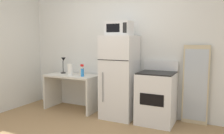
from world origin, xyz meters
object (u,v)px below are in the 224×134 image
object	(u,v)px
spray_bottle	(82,72)
refrigerator	(120,77)
paper_towel_roll	(70,70)
leaning_mirror	(195,85)
coffee_mug	(81,72)
desk_lamp	(63,63)
microwave	(119,28)
oven_range	(156,97)
desk	(72,85)

from	to	relation	value
spray_bottle	refrigerator	world-z (taller)	refrigerator
spray_bottle	refrigerator	size ratio (longest dim) A/B	0.16
paper_towel_roll	leaning_mirror	xyz separation A→B (m)	(2.42, 0.36, -0.17)
coffee_mug	desk_lamp	bearing A→B (deg)	-173.67
paper_towel_roll	spray_bottle	size ratio (longest dim) A/B	0.96
microwave	paper_towel_roll	bearing A→B (deg)	-176.03
desk_lamp	coffee_mug	xyz separation A→B (m)	(0.44, 0.05, -0.19)
oven_range	leaning_mirror	size ratio (longest dim) A/B	0.79
paper_towel_roll	oven_range	xyz separation A→B (m)	(1.80, 0.10, -0.40)
desk_lamp	paper_towel_roll	distance (m)	0.39
microwave	spray_bottle	bearing A→B (deg)	-175.67
coffee_mug	spray_bottle	size ratio (longest dim) A/B	0.38
desk	refrigerator	size ratio (longest dim) A/B	0.71
desk	microwave	xyz separation A→B (m)	(1.12, -0.04, 1.18)
desk	leaning_mirror	distance (m)	2.48
leaning_mirror	desk	bearing A→B (deg)	-174.31
spray_bottle	microwave	size ratio (longest dim) A/B	0.54
desk	spray_bottle	distance (m)	0.47
paper_towel_roll	spray_bottle	bearing A→B (deg)	2.99
desk_lamp	spray_bottle	world-z (taller)	desk_lamp
refrigerator	oven_range	world-z (taller)	refrigerator
oven_range	leaning_mirror	world-z (taller)	leaning_mirror
leaning_mirror	microwave	bearing A→B (deg)	-168.20
paper_towel_roll	oven_range	bearing A→B (deg)	3.19
paper_towel_roll	desk_lamp	bearing A→B (deg)	149.02
microwave	leaning_mirror	xyz separation A→B (m)	(1.34, 0.28, -1.00)
spray_bottle	microwave	distance (m)	1.16
oven_range	microwave	bearing A→B (deg)	-178.00
desk_lamp	leaning_mirror	xyz separation A→B (m)	(2.74, 0.16, -0.29)
paper_towel_roll	desk	bearing A→B (deg)	107.31
coffee_mug	leaning_mirror	distance (m)	2.31
desk_lamp	oven_range	size ratio (longest dim) A/B	0.32
paper_towel_roll	microwave	distance (m)	1.36
paper_towel_roll	oven_range	world-z (taller)	oven_range
desk_lamp	leaning_mirror	bearing A→B (deg)	3.40
microwave	oven_range	distance (m)	1.43
spray_bottle	desk	bearing A→B (deg)	163.82
refrigerator	microwave	distance (m)	0.91
desk_lamp	spray_bottle	xyz separation A→B (m)	(0.61, -0.18, -0.14)
refrigerator	leaning_mirror	world-z (taller)	refrigerator
desk_lamp	oven_range	xyz separation A→B (m)	(2.12, -0.09, -0.52)
desk_lamp	coffee_mug	size ratio (longest dim) A/B	3.72
oven_range	leaning_mirror	xyz separation A→B (m)	(0.62, 0.26, 0.23)
coffee_mug	spray_bottle	bearing A→B (deg)	-51.85
desk_lamp	refrigerator	world-z (taller)	refrigerator
paper_towel_roll	leaning_mirror	distance (m)	2.45
desk	desk_lamp	distance (m)	0.56
desk	refrigerator	xyz separation A→B (m)	(1.12, -0.01, 0.26)
paper_towel_roll	leaning_mirror	bearing A→B (deg)	8.34
microwave	oven_range	size ratio (longest dim) A/B	0.42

